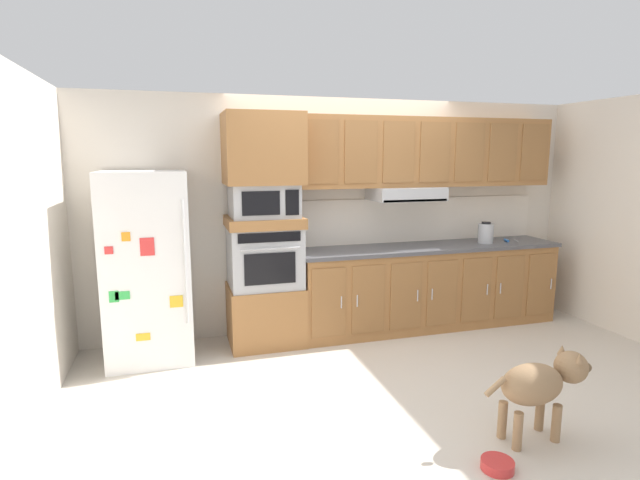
% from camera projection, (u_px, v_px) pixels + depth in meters
% --- Properties ---
extents(ground_plane, '(9.60, 9.60, 0.00)m').
position_uv_depth(ground_plane, '(378.00, 360.00, 4.64)').
color(ground_plane, beige).
extents(back_kitchen_wall, '(6.20, 0.12, 2.50)m').
position_uv_depth(back_kitchen_wall, '(341.00, 215.00, 5.48)').
color(back_kitchen_wall, beige).
rests_on(back_kitchen_wall, ground).
extents(side_panel_left, '(0.12, 7.10, 2.50)m').
position_uv_depth(side_panel_left, '(31.00, 244.00, 3.65)').
color(side_panel_left, beige).
rests_on(side_panel_left, ground).
extents(side_panel_right, '(0.12, 7.10, 2.50)m').
position_uv_depth(side_panel_right, '(626.00, 218.00, 5.21)').
color(side_panel_right, silver).
rests_on(side_panel_right, ground).
extents(refrigerator, '(0.76, 0.73, 1.76)m').
position_uv_depth(refrigerator, '(147.00, 267.00, 4.56)').
color(refrigerator, white).
rests_on(refrigerator, ground).
extents(oven_base_cabinet, '(0.74, 0.62, 0.60)m').
position_uv_depth(oven_base_cabinet, '(266.00, 314.00, 5.04)').
color(oven_base_cabinet, '#996638').
rests_on(oven_base_cabinet, ground).
extents(built_in_oven, '(0.70, 0.62, 0.60)m').
position_uv_depth(built_in_oven, '(265.00, 257.00, 4.93)').
color(built_in_oven, '#A8AAAF').
rests_on(built_in_oven, oven_base_cabinet).
extents(appliance_mid_shelf, '(0.74, 0.62, 0.10)m').
position_uv_depth(appliance_mid_shelf, '(264.00, 222.00, 4.88)').
color(appliance_mid_shelf, '#996638').
rests_on(appliance_mid_shelf, built_in_oven).
extents(microwave, '(0.64, 0.54, 0.32)m').
position_uv_depth(microwave, '(264.00, 201.00, 4.84)').
color(microwave, '#A8AAAF').
rests_on(microwave, appliance_mid_shelf).
extents(appliance_upper_cabinet, '(0.74, 0.62, 0.68)m').
position_uv_depth(appliance_upper_cabinet, '(262.00, 149.00, 4.76)').
color(appliance_upper_cabinet, '#996638').
rests_on(appliance_upper_cabinet, microwave).
extents(lower_cabinet_run, '(2.94, 0.63, 0.88)m').
position_uv_depth(lower_cabinet_run, '(428.00, 287.00, 5.52)').
color(lower_cabinet_run, '#996638').
rests_on(lower_cabinet_run, ground).
extents(countertop_slab, '(2.98, 0.64, 0.04)m').
position_uv_depth(countertop_slab, '(429.00, 247.00, 5.45)').
color(countertop_slab, '#4C4C51').
rests_on(countertop_slab, lower_cabinet_run).
extents(backsplash_panel, '(2.98, 0.02, 0.50)m').
position_uv_depth(backsplash_panel, '(418.00, 220.00, 5.68)').
color(backsplash_panel, silver).
rests_on(backsplash_panel, countertop_slab).
extents(upper_cabinet_with_hood, '(2.94, 0.48, 0.88)m').
position_uv_depth(upper_cabinet_with_hood, '(426.00, 155.00, 5.39)').
color(upper_cabinet_with_hood, '#996638').
rests_on(upper_cabinet_with_hood, backsplash_panel).
extents(screwdriver, '(0.15, 0.14, 0.03)m').
position_uv_depth(screwdriver, '(507.00, 240.00, 5.68)').
color(screwdriver, blue).
rests_on(screwdriver, countertop_slab).
extents(electric_kettle, '(0.17, 0.17, 0.24)m').
position_uv_depth(electric_kettle, '(486.00, 233.00, 5.57)').
color(electric_kettle, '#A8AAAF').
rests_on(electric_kettle, countertop_slab).
extents(dog, '(0.86, 0.29, 0.60)m').
position_uv_depth(dog, '(541.00, 383.00, 3.30)').
color(dog, '#997551').
rests_on(dog, ground).
extents(dog_food_bowl, '(0.20, 0.20, 0.06)m').
position_uv_depth(dog_food_bowl, '(497.00, 465.00, 3.02)').
color(dog_food_bowl, red).
rests_on(dog_food_bowl, ground).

